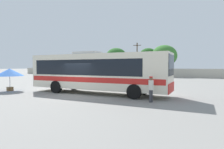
# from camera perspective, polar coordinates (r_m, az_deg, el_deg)

# --- Properties ---
(ground_plane) EXTENTS (300.00, 300.00, 0.00)m
(ground_plane) POSITION_cam_1_polar(r_m,az_deg,el_deg) (23.89, 3.96, -2.96)
(ground_plane) COLOR gray
(perimeter_wall) EXTENTS (80.00, 0.30, 1.79)m
(perimeter_wall) POSITION_cam_1_polar(r_m,az_deg,el_deg) (41.40, 13.87, 0.51)
(perimeter_wall) COLOR #B2AD9E
(perimeter_wall) RESTS_ON ground_plane
(coach_bus_cream_red) EXTENTS (11.95, 2.89, 3.48)m
(coach_bus_cream_red) POSITION_cam_1_polar(r_m,az_deg,el_deg) (15.80, -4.98, 1.01)
(coach_bus_cream_red) COLOR silver
(coach_bus_cream_red) RESTS_ON ground_plane
(attendant_by_bus_door) EXTENTS (0.41, 0.41, 1.62)m
(attendant_by_bus_door) POSITION_cam_1_polar(r_m,az_deg,el_deg) (12.19, 11.62, -3.87)
(attendant_by_bus_door) COLOR #38383D
(attendant_by_bus_door) RESTS_ON ground_plane
(vendor_umbrella_near_gate_blue) EXTENTS (2.48, 2.48, 2.06)m
(vendor_umbrella_near_gate_blue) POSITION_cam_1_polar(r_m,az_deg,el_deg) (19.81, -28.37, 0.53)
(vendor_umbrella_near_gate_blue) COLOR gray
(vendor_umbrella_near_gate_blue) RESTS_ON ground_plane
(parked_car_leftmost_black) EXTENTS (4.48, 2.07, 1.42)m
(parked_car_leftmost_black) POSITION_cam_1_polar(r_m,az_deg,el_deg) (42.98, -5.83, 0.46)
(parked_car_leftmost_black) COLOR black
(parked_car_leftmost_black) RESTS_ON ground_plane
(parked_car_second_silver) EXTENTS (4.71, 2.24, 1.52)m
(parked_car_second_silver) POSITION_cam_1_polar(r_m,az_deg,el_deg) (39.86, 1.56, 0.38)
(parked_car_second_silver) COLOR #B7BABF
(parked_car_second_silver) RESTS_ON ground_plane
(utility_pole_near) EXTENTS (1.76, 0.62, 7.76)m
(utility_pole_near) POSITION_cam_1_polar(r_m,az_deg,el_deg) (44.92, 7.52, 4.75)
(utility_pole_near) COLOR #4C3823
(utility_pole_near) RESTS_ON ground_plane
(roadside_tree_left) EXTENTS (5.74, 5.74, 7.14)m
(roadside_tree_left) POSITION_cam_1_polar(r_m,az_deg,el_deg) (50.81, 1.27, 5.22)
(roadside_tree_left) COLOR brown
(roadside_tree_left) RESTS_ON ground_plane
(roadside_tree_midleft) EXTENTS (4.41, 4.41, 6.76)m
(roadside_tree_midleft) POSITION_cam_1_polar(r_m,az_deg,el_deg) (48.04, 10.77, 5.54)
(roadside_tree_midleft) COLOR brown
(roadside_tree_midleft) RESTS_ON ground_plane
(roadside_tree_midright) EXTENTS (5.71, 5.71, 7.08)m
(roadside_tree_midright) POSITION_cam_1_polar(r_m,az_deg,el_deg) (44.94, 15.40, 5.44)
(roadside_tree_midright) COLOR brown
(roadside_tree_midright) RESTS_ON ground_plane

